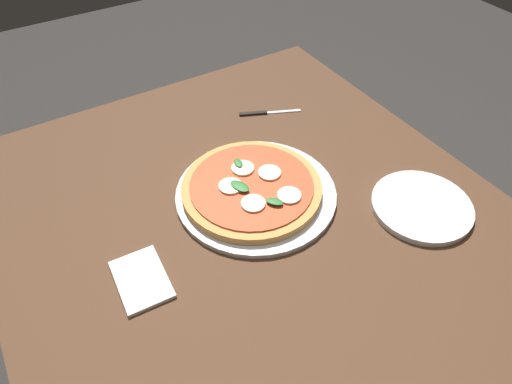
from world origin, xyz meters
name	(u,v)px	position (x,y,z in m)	size (l,w,h in m)	color
ground_plane	(265,384)	(0.00, 0.00, 0.00)	(6.00, 6.00, 0.00)	#2D2B28
dining_table	(269,263)	(0.00, 0.00, 0.63)	(1.27, 1.03, 0.73)	#4C301E
serving_tray	(256,193)	(0.11, -0.04, 0.73)	(0.35, 0.35, 0.01)	silver
pizza	(252,188)	(0.12, -0.03, 0.75)	(0.31, 0.31, 0.03)	tan
plate_white	(422,206)	(-0.11, -0.32, 0.73)	(0.21, 0.21, 0.01)	white
napkin	(141,279)	(0.03, 0.26, 0.73)	(0.13, 0.09, 0.01)	white
knife	(262,113)	(0.37, -0.21, 0.73)	(0.08, 0.16, 0.01)	black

